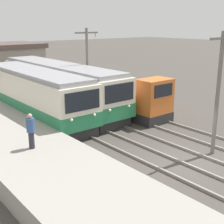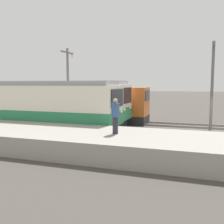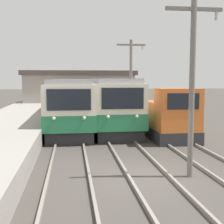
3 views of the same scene
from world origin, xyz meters
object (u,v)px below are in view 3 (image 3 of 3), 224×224
shunting_locomotive (170,118)px  catenary_mast_near (192,81)px  commuter_train_center (107,104)px  catenary_mast_mid (131,80)px  commuter_train_left (70,106)px

shunting_locomotive → catenary_mast_near: (-1.49, -6.96, 2.21)m
commuter_train_center → shunting_locomotive: 6.74m
commuter_train_center → catenary_mast_near: bearing=-83.4°
commuter_train_center → catenary_mast_near: (1.51, -12.98, 1.77)m
catenary_mast_mid → catenary_mast_near: bearing=-90.0°
catenary_mast_near → catenary_mast_mid: size_ratio=1.00×
commuter_train_left → shunting_locomotive: (5.80, -4.56, -0.41)m
catenary_mast_near → catenary_mast_mid: bearing=90.0°
commuter_train_left → catenary_mast_near: (4.31, -11.52, 1.80)m
catenary_mast_mid → commuter_train_left: bearing=176.2°
commuter_train_left → shunting_locomotive: bearing=-38.2°
commuter_train_center → catenary_mast_mid: 2.91m
commuter_train_center → shunting_locomotive: commuter_train_center is taller
catenary_mast_near → shunting_locomotive: bearing=77.9°
catenary_mast_near → commuter_train_left: bearing=110.5°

